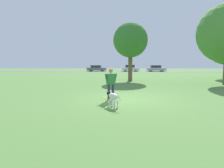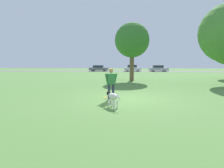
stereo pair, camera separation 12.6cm
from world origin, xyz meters
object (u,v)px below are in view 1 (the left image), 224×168
at_px(parked_car_grey, 97,68).
at_px(parked_car_white, 130,68).
at_px(dog, 113,97).
at_px(frisbee, 105,98).
at_px(tree_mid_center, 130,40).
at_px(parked_car_silver, 156,68).
at_px(person, 111,82).

height_order(parked_car_grey, parked_car_white, parked_car_white).
distance_m(dog, frisbee, 2.38).
bearing_deg(parked_car_grey, tree_mid_center, -72.12).
relative_size(parked_car_grey, parked_car_white, 1.11).
bearing_deg(parked_car_grey, parked_car_silver, 0.74).
bearing_deg(parked_car_silver, frisbee, -105.63).
bearing_deg(frisbee, parked_car_silver, 76.32).
bearing_deg(frisbee, tree_mid_center, 80.68).
bearing_deg(person, parked_car_white, 67.34).
distance_m(parked_car_grey, parked_car_silver, 13.28).
distance_m(parked_car_grey, parked_car_white, 7.59).
height_order(tree_mid_center, parked_car_white, tree_mid_center).
bearing_deg(parked_car_white, dog, -95.63).
relative_size(dog, parked_car_silver, 0.23).
relative_size(frisbee, parked_car_grey, 0.05).
bearing_deg(parked_car_white, frisbee, -96.74).
bearing_deg(tree_mid_center, person, -97.12).
bearing_deg(person, parked_car_grey, 79.76).
relative_size(frisbee, parked_car_white, 0.06).
xyz_separation_m(person, parked_car_grey, (-5.35, 34.83, -0.26)).
height_order(parked_car_white, parked_car_silver, parked_car_white).
xyz_separation_m(tree_mid_center, parked_car_white, (0.87, 23.77, -3.49)).
distance_m(person, frisbee, 1.09).
xyz_separation_m(dog, tree_mid_center, (1.19, 12.82, 3.75)).
xyz_separation_m(tree_mid_center, parked_car_silver, (6.55, 23.48, -3.53)).
distance_m(frisbee, parked_car_silver, 35.02).
bearing_deg(parked_car_white, parked_car_grey, 177.38).
height_order(parked_car_grey, parked_car_silver, parked_car_silver).
distance_m(dog, parked_car_white, 36.65).
height_order(dog, tree_mid_center, tree_mid_center).
distance_m(dog, tree_mid_center, 13.41).
bearing_deg(tree_mid_center, dog, -95.29).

